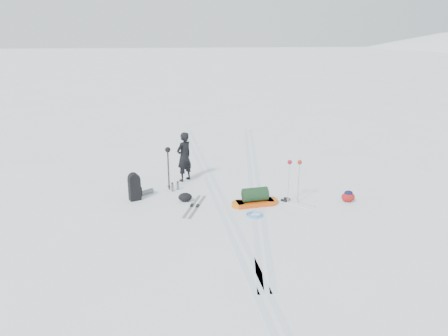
{
  "coord_description": "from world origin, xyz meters",
  "views": [
    {
      "loc": [
        -1.18,
        -11.84,
        4.78
      ],
      "look_at": [
        0.16,
        -0.06,
        0.95
      ],
      "focal_mm": 35.0,
      "sensor_mm": 36.0,
      "label": 1
    }
  ],
  "objects_px": {
    "pulk_sled": "(255,199)",
    "ski_poles_black": "(168,155)",
    "skier": "(184,157)",
    "expedition_rucksack": "(136,187)"
  },
  "relations": [
    {
      "from": "pulk_sled",
      "to": "ski_poles_black",
      "type": "distance_m",
      "value": 2.99
    },
    {
      "from": "skier",
      "to": "expedition_rucksack",
      "type": "bearing_deg",
      "value": 3.93
    },
    {
      "from": "pulk_sled",
      "to": "expedition_rucksack",
      "type": "xyz_separation_m",
      "value": [
        -3.35,
        0.83,
        0.18
      ]
    },
    {
      "from": "skier",
      "to": "pulk_sled",
      "type": "xyz_separation_m",
      "value": [
        1.91,
        -2.32,
        -0.61
      ]
    },
    {
      "from": "pulk_sled",
      "to": "expedition_rucksack",
      "type": "distance_m",
      "value": 3.46
    },
    {
      "from": "pulk_sled",
      "to": "expedition_rucksack",
      "type": "height_order",
      "value": "expedition_rucksack"
    },
    {
      "from": "expedition_rucksack",
      "to": "ski_poles_black",
      "type": "xyz_separation_m",
      "value": [
        0.94,
        0.69,
        0.74
      ]
    },
    {
      "from": "skier",
      "to": "pulk_sled",
      "type": "distance_m",
      "value": 3.07
    },
    {
      "from": "expedition_rucksack",
      "to": "skier",
      "type": "bearing_deg",
      "value": 22.99
    },
    {
      "from": "pulk_sled",
      "to": "ski_poles_black",
      "type": "relative_size",
      "value": 1.03
    }
  ]
}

